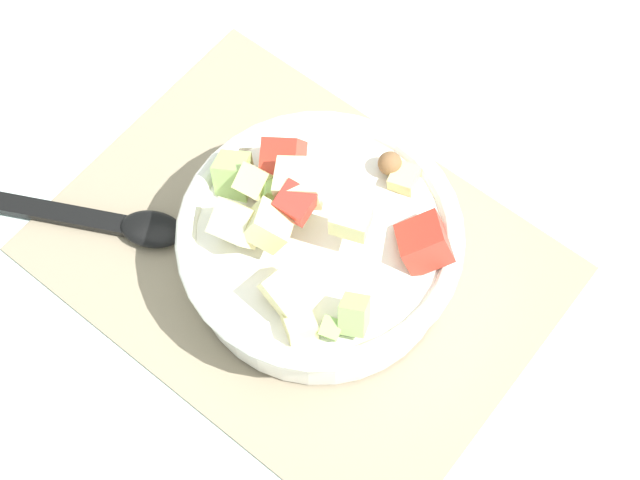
{
  "coord_description": "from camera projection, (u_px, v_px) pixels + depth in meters",
  "views": [
    {
      "loc": [
        0.24,
        -0.27,
        0.75
      ],
      "look_at": [
        0.02,
        0.01,
        0.05
      ],
      "focal_mm": 53.16,
      "sensor_mm": 36.0,
      "label": 1
    }
  ],
  "objects": [
    {
      "name": "placemat",
      "position": [
        298.0,
        258.0,
        0.83
      ],
      "size": [
        0.42,
        0.31,
        0.01
      ],
      "primitive_type": "cube",
      "color": "gray",
      "rests_on": "ground_plane"
    },
    {
      "name": "serving_spoon",
      "position": [
        92.0,
        219.0,
        0.83
      ],
      "size": [
        0.23,
        0.13,
        0.01
      ],
      "color": "black",
      "rests_on": "placemat"
    },
    {
      "name": "ground_plane",
      "position": [
        298.0,
        260.0,
        0.83
      ],
      "size": [
        2.4,
        2.4,
        0.0
      ],
      "primitive_type": "plane",
      "color": "silver"
    },
    {
      "name": "salad_bowl",
      "position": [
        319.0,
        244.0,
        0.78
      ],
      "size": [
        0.24,
        0.24,
        0.11
      ],
      "color": "white",
      "rests_on": "placemat"
    }
  ]
}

